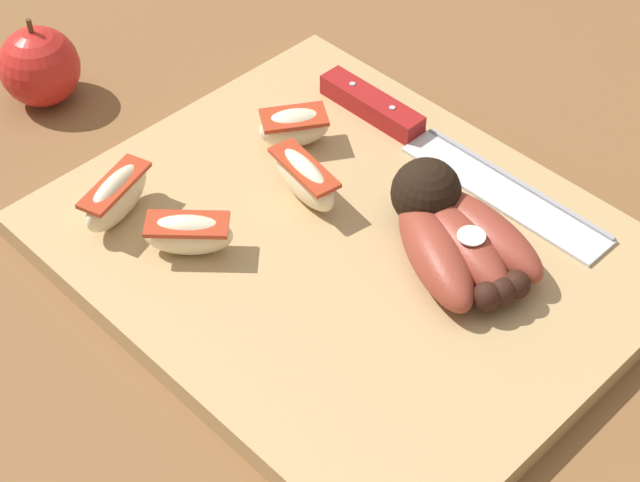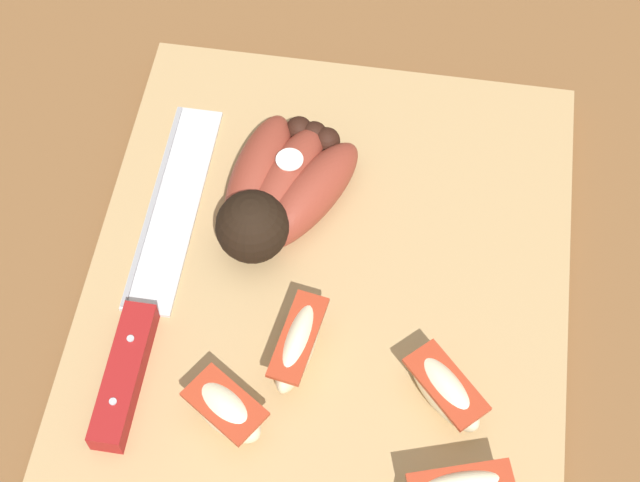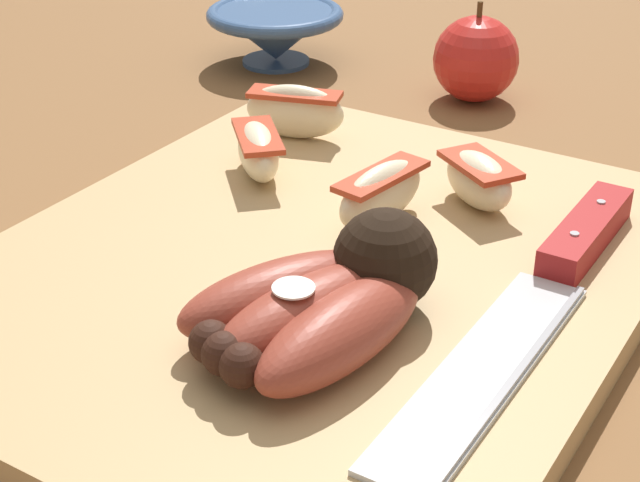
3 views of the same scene
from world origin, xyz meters
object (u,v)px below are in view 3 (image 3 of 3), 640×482
apple_wedge_far (479,179)px  whole_apple (476,59)px  apple_wedge_middle (258,150)px  apple_wedge_near (381,193)px  banana_bunch (327,301)px  apple_wedge_extra (295,110)px  chefs_knife (556,274)px  ceramic_bowl (275,31)px

apple_wedge_far → whole_apple: size_ratio=0.76×
apple_wedge_middle → apple_wedge_near: bearing=80.1°
whole_apple → banana_bunch: bearing=13.5°
apple_wedge_extra → whole_apple: 0.19m
chefs_knife → apple_wedge_near: size_ratio=3.83×
ceramic_bowl → apple_wedge_extra: bearing=37.6°
apple_wedge_near → apple_wedge_middle: (-0.02, -0.10, -0.00)m
apple_wedge_extra → chefs_knife: bearing=66.9°
ceramic_bowl → chefs_knife: bearing=53.0°
apple_wedge_far → ceramic_bowl: (-0.21, -0.29, -0.01)m
banana_bunch → apple_wedge_middle: banana_bunch is taller
apple_wedge_middle → apple_wedge_extra: bearing=-167.7°
chefs_knife → apple_wedge_middle: (-0.03, -0.21, 0.01)m
apple_wedge_far → apple_wedge_extra: bearing=-101.4°
chefs_knife → apple_wedge_near: bearing=-97.0°
apple_wedge_middle → whole_apple: (-0.25, 0.04, -0.00)m
apple_wedge_far → ceramic_bowl: bearing=-125.7°
apple_wedge_near → whole_apple: size_ratio=0.90×
banana_bunch → chefs_knife: bearing=143.2°
apple_wedge_far → whole_apple: 0.24m
banana_bunch → chefs_knife: 0.13m
apple_wedge_middle → apple_wedge_extra: (-0.06, -0.01, 0.00)m
chefs_knife → apple_wedge_far: 0.10m
apple_wedge_near → ceramic_bowl: 0.36m
apple_wedge_near → apple_wedge_middle: size_ratio=1.16×
banana_bunch → apple_wedge_extra: (-0.20, -0.15, 0.00)m
chefs_knife → ceramic_bowl: 0.45m
ceramic_bowl → apple_wedge_far: bearing=54.3°
apple_wedge_far → apple_wedge_near: bearing=-36.9°
chefs_knife → apple_wedge_far: bearing=-131.9°
apple_wedge_middle → apple_wedge_far: same height
apple_wedge_middle → ceramic_bowl: (-0.24, -0.15, -0.01)m
chefs_knife → ceramic_bowl: size_ratio=2.30×
apple_wedge_middle → ceramic_bowl: 0.28m
banana_bunch → apple_wedge_middle: 0.19m
apple_wedge_near → ceramic_bowl: size_ratio=0.60×
chefs_knife → apple_wedge_near: (-0.01, -0.11, 0.01)m
chefs_knife → banana_bunch: bearing=-36.8°
chefs_knife → apple_wedge_far: size_ratio=4.50×
whole_apple → apple_wedge_extra: bearing=-16.6°
banana_bunch → whole_apple: size_ratio=1.65×
chefs_knife → apple_wedge_middle: apple_wedge_middle is taller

